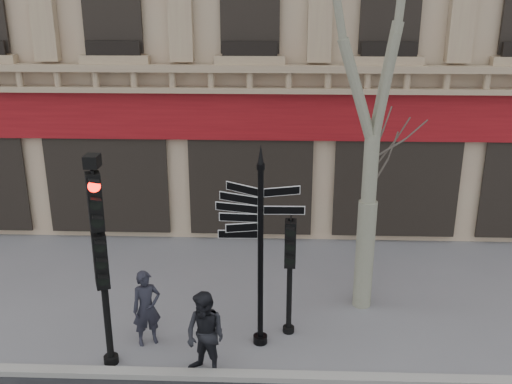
% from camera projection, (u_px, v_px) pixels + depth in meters
% --- Properties ---
extents(ground, '(80.00, 80.00, 0.00)m').
position_uv_depth(ground, '(240.00, 335.00, 11.68)').
color(ground, slate).
rests_on(ground, ground).
extents(kerb, '(80.00, 0.25, 0.12)m').
position_uv_depth(kerb, '(234.00, 376.00, 10.34)').
color(kerb, gray).
rests_on(kerb, ground).
extents(fingerpost, '(1.95, 1.95, 4.09)m').
position_uv_depth(fingerpost, '(261.00, 215.00, 10.55)').
color(fingerpost, black).
rests_on(fingerpost, ground).
extents(traffic_signal_main, '(0.54, 0.47, 4.08)m').
position_uv_depth(traffic_signal_main, '(100.00, 238.00, 9.98)').
color(traffic_signal_main, black).
rests_on(traffic_signal_main, ground).
extents(traffic_signal_secondary, '(0.43, 0.32, 2.49)m').
position_uv_depth(traffic_signal_secondary, '(290.00, 255.00, 11.25)').
color(traffic_signal_secondary, black).
rests_on(traffic_signal_secondary, ground).
extents(pedestrian_a, '(0.68, 0.59, 1.57)m').
position_uv_depth(pedestrian_a, '(147.00, 308.00, 11.19)').
color(pedestrian_a, '#20212B').
rests_on(pedestrian_a, ground).
extents(pedestrian_b, '(1.02, 0.96, 1.66)m').
position_uv_depth(pedestrian_b, '(205.00, 335.00, 10.20)').
color(pedestrian_b, black).
rests_on(pedestrian_b, ground).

